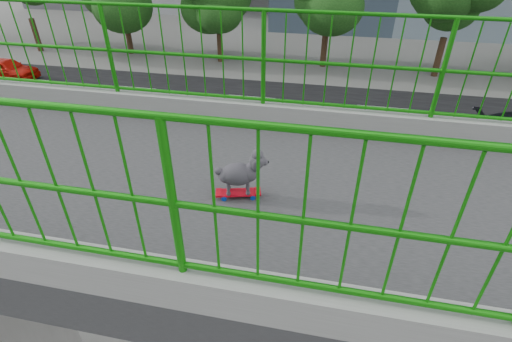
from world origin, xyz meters
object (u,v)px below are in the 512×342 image
at_px(poodle, 241,172).
at_px(car_2, 290,142).
at_px(car_0, 24,201).
at_px(car_1, 338,188).
at_px(skateboard, 238,193).
at_px(car_4, 7,69).

xyz_separation_m(poodle, car_2, (-12.57, -0.83, -6.57)).
relative_size(car_0, car_2, 0.84).
relative_size(car_1, car_2, 0.82).
height_order(car_1, car_2, car_2).
xyz_separation_m(skateboard, car_4, (-18.98, -21.45, -6.31)).
bearing_deg(car_1, skateboard, -8.87).
xyz_separation_m(skateboard, car_0, (-6.18, -9.74, -6.32)).
bearing_deg(poodle, car_4, -146.40).
bearing_deg(skateboard, car_1, 156.18).
bearing_deg(car_1, car_2, -144.62).
relative_size(car_2, car_4, 1.19).
distance_m(car_2, car_4, 21.61).
bearing_deg(car_2, car_1, -144.62).
xyz_separation_m(poodle, car_1, (-9.37, 1.44, -6.59)).
distance_m(skateboard, car_2, 14.10).
bearing_deg(car_4, skateboard, -131.50).
height_order(poodle, car_0, poodle).
distance_m(car_0, car_2, 10.99).
bearing_deg(skateboard, poodle, 90.00).
height_order(poodle, car_2, poodle).
bearing_deg(car_2, car_0, 125.61).
distance_m(skateboard, car_4, 29.32).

